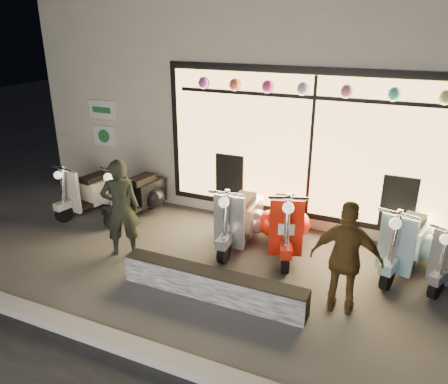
% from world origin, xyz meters
% --- Properties ---
extents(ground, '(40.00, 40.00, 0.00)m').
position_xyz_m(ground, '(0.00, 0.00, 0.00)').
color(ground, '#383533').
rests_on(ground, ground).
extents(kerb, '(40.00, 0.25, 0.12)m').
position_xyz_m(kerb, '(0.00, -2.00, 0.06)').
color(kerb, slate).
rests_on(kerb, ground).
extents(shop_building, '(10.20, 6.23, 4.20)m').
position_xyz_m(shop_building, '(0.00, 4.98, 2.10)').
color(shop_building, beige).
rests_on(shop_building, ground).
extents(graffiti_barrier, '(2.65, 0.28, 0.40)m').
position_xyz_m(graffiti_barrier, '(0.16, -0.65, 0.20)').
color(graffiti_barrier, black).
rests_on(graffiti_barrier, ground).
extents(scooter_silver, '(0.54, 1.56, 1.11)m').
position_xyz_m(scooter_silver, '(-0.12, 1.07, 0.45)').
color(scooter_silver, black).
rests_on(scooter_silver, ground).
extents(scooter_red, '(0.85, 1.61, 1.15)m').
position_xyz_m(scooter_red, '(0.62, 1.17, 0.46)').
color(scooter_red, black).
rests_on(scooter_red, ground).
extents(scooter_black, '(0.62, 1.49, 1.06)m').
position_xyz_m(scooter_black, '(-2.36, 1.35, 0.43)').
color(scooter_black, black).
rests_on(scooter_black, ground).
extents(scooter_cream, '(0.62, 1.43, 1.02)m').
position_xyz_m(scooter_cream, '(-3.32, 1.12, 0.41)').
color(scooter_cream, black).
rests_on(scooter_cream, ground).
extents(scooter_blue, '(0.74, 1.56, 1.11)m').
position_xyz_m(scooter_blue, '(2.52, 1.32, 0.45)').
color(scooter_blue, black).
rests_on(scooter_blue, ground).
extents(man, '(0.70, 0.65, 1.61)m').
position_xyz_m(man, '(-1.70, -0.13, 0.81)').
color(man, black).
rests_on(man, ground).
extents(woman, '(0.92, 0.43, 1.54)m').
position_xyz_m(woman, '(1.83, -0.22, 0.77)').
color(woman, brown).
rests_on(woman, ground).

